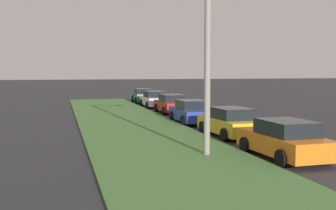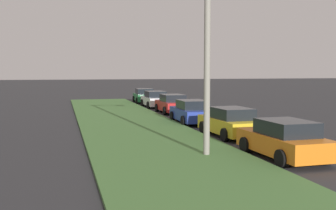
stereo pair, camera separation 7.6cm
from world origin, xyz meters
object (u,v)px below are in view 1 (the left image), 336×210
parked_car_yellow (230,122)px  streetlight (217,42)px  parked_car_orange (284,140)px  parked_car_blue (191,112)px  parked_car_red (171,104)px  parked_car_white (154,99)px  parked_car_green (143,96)px

parked_car_yellow → streetlight: (-4.49, 2.52, 3.67)m
parked_car_orange → parked_car_yellow: same height
parked_car_blue → parked_car_red: size_ratio=1.01×
parked_car_blue → parked_car_white: (11.70, -0.27, 0.00)m
parked_car_red → parked_car_green: bearing=0.8°
parked_car_yellow → parked_car_green: same height
parked_car_white → parked_car_blue: bearing=178.5°
parked_car_orange → parked_car_white: 22.56m
parked_car_orange → streetlight: bearing=68.4°
parked_car_red → parked_car_white: (5.39, 0.16, 0.00)m
parked_car_green → parked_car_red: bearing=-176.3°
parked_car_white → parked_car_orange: bearing=179.6°
parked_car_red → parked_car_green: 10.66m
parked_car_green → streetlight: 27.34m
parked_car_white → parked_car_green: (5.28, -0.03, 0.00)m
parked_car_green → streetlight: bearing=177.7°
parked_car_blue → parked_car_white: 11.70m
parked_car_yellow → parked_car_blue: bearing=0.1°
parked_car_orange → parked_car_yellow: size_ratio=0.99×
parked_car_yellow → streetlight: bearing=148.0°
parked_car_orange → streetlight: 4.47m
parked_car_green → streetlight: streetlight is taller
parked_car_orange → parked_car_yellow: (5.36, -0.11, 0.00)m
parked_car_red → streetlight: (-16.31, 2.67, 3.67)m
streetlight → parked_car_orange: bearing=-109.8°
parked_car_orange → streetlight: streetlight is taller
parked_car_yellow → parked_car_blue: (5.50, 0.27, 0.00)m
parked_car_orange → parked_car_blue: bearing=-0.9°
parked_car_yellow → parked_car_white: same height
parked_car_yellow → parked_car_green: size_ratio=1.00×
parked_car_white → parked_car_green: 5.28m
parked_car_blue → parked_car_white: same height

